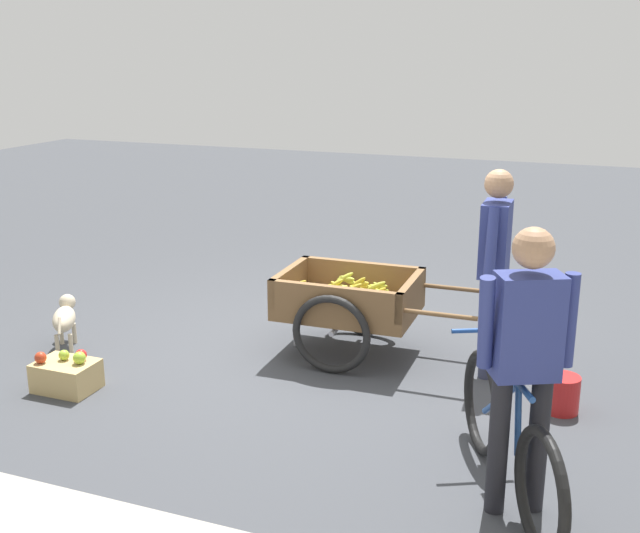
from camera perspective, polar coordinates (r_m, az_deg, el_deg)
The scene contains 8 objects.
ground_plane at distance 6.48m, azimuth -1.40°, elevation -6.39°, with size 24.00×24.00×0.00m, color #3D3F44.
fruit_cart at distance 6.33m, azimuth 2.19°, elevation -2.74°, with size 1.66×0.95×0.71m.
vendor_person at distance 5.94m, azimuth 12.80°, elevation 0.89°, with size 0.22×0.59×1.60m.
bicycle at distance 4.54m, azimuth 13.77°, elevation -12.24°, with size 0.81×1.52×0.85m.
cyclist_person at distance 4.16m, azimuth 14.99°, elevation -5.83°, with size 0.47×0.33×1.60m.
dog at distance 6.84m, azimuth -18.39°, elevation -3.60°, with size 0.41×0.59×0.40m.
plastic_bucket at distance 5.70m, azimuth 17.48°, elevation -8.99°, with size 0.24×0.24×0.26m, color #B21E1E.
mixed_fruit_crate at distance 6.07m, azimuth -18.27°, elevation -7.60°, with size 0.44×0.32×0.31m.
Camera 1 is at (-2.29, 5.53, 2.47)m, focal length 43.20 mm.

